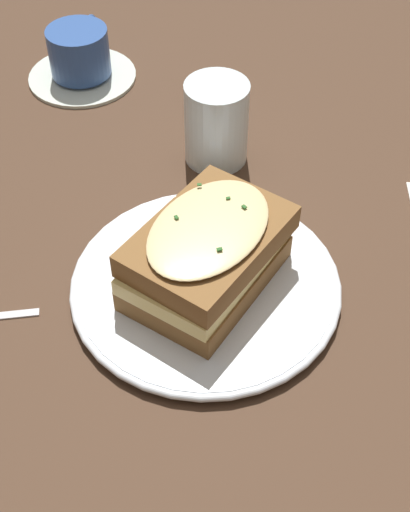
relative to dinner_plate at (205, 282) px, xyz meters
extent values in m
plane|color=#473021|center=(0.00, -0.02, -0.01)|extent=(2.40, 2.40, 0.00)
cylinder|color=white|center=(0.00, 0.00, 0.00)|extent=(0.24, 0.24, 0.01)
torus|color=white|center=(0.00, 0.00, 0.00)|extent=(0.25, 0.25, 0.01)
cube|color=brown|center=(0.00, 0.00, 0.02)|extent=(0.18, 0.17, 0.02)
cube|color=#EAD17A|center=(0.00, 0.00, 0.04)|extent=(0.18, 0.17, 0.02)
cube|color=brown|center=(0.00, 0.00, 0.06)|extent=(0.18, 0.17, 0.02)
ellipsoid|color=beige|center=(0.00, 0.00, 0.08)|extent=(0.16, 0.16, 0.01)
cube|color=#2D6028|center=(0.02, -0.03, 0.08)|extent=(0.00, 0.00, 0.00)
cube|color=#2D6028|center=(0.01, 0.02, 0.08)|extent=(0.01, 0.00, 0.00)
cube|color=#2D6028|center=(-0.04, -0.01, 0.08)|extent=(0.00, 0.00, 0.00)
cube|color=#2D6028|center=(0.05, 0.00, 0.08)|extent=(0.00, 0.00, 0.00)
cube|color=#2D6028|center=(0.01, -0.04, 0.08)|extent=(0.01, 0.01, 0.00)
cylinder|color=silver|center=(0.37, 0.10, 0.00)|extent=(0.14, 0.14, 0.01)
cylinder|color=#33569E|center=(0.37, 0.10, 0.03)|extent=(0.08, 0.08, 0.06)
cylinder|color=#381E0F|center=(0.37, 0.10, 0.05)|extent=(0.06, 0.06, 0.00)
torus|color=#33569E|center=(0.42, 0.08, 0.03)|extent=(0.04, 0.02, 0.04)
cylinder|color=silver|center=(0.19, -0.04, 0.04)|extent=(0.07, 0.07, 0.09)
cylinder|color=black|center=(0.28, -0.05, 0.01)|extent=(0.05, 0.05, 0.04)
camera|label=1|loc=(-0.43, 0.07, 0.51)|focal=50.00mm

